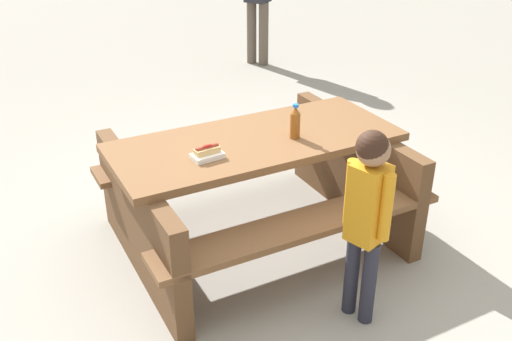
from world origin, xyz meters
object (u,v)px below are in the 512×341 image
(soda_bottle, at_px, (295,123))
(hotdog_tray, at_px, (207,153))
(child_in_coat, at_px, (368,204))
(picnic_table, at_px, (256,182))

(soda_bottle, relative_size, hotdog_tray, 1.12)
(child_in_coat, bearing_deg, soda_bottle, -89.20)
(hotdog_tray, xyz_separation_m, child_in_coat, (-0.60, 0.76, -0.06))
(picnic_table, height_order, soda_bottle, soda_bottle)
(picnic_table, distance_m, child_in_coat, 0.98)
(picnic_table, bearing_deg, hotdog_tray, 23.03)
(picnic_table, bearing_deg, child_in_coat, 104.56)
(hotdog_tray, distance_m, child_in_coat, 0.97)
(picnic_table, distance_m, soda_bottle, 0.47)
(picnic_table, height_order, hotdog_tray, hotdog_tray)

